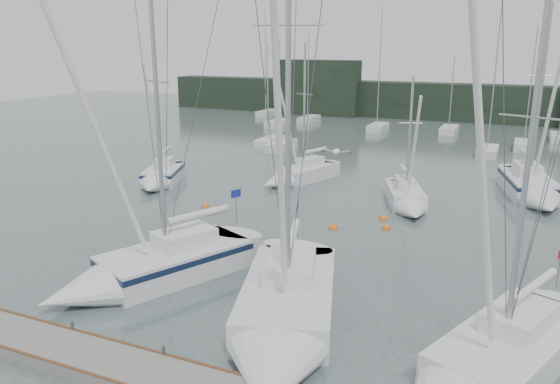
# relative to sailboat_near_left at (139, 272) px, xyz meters

# --- Properties ---
(ground) EXTENTS (160.00, 160.00, 0.00)m
(ground) POSITION_rel_sailboat_near_left_xyz_m (6.66, -0.63, -0.65)
(ground) COLOR #475652
(ground) RESTS_ON ground
(far_treeline) EXTENTS (90.00, 4.00, 5.00)m
(far_treeline) POSITION_rel_sailboat_near_left_xyz_m (6.66, 61.37, 1.85)
(far_treeline) COLOR black
(far_treeline) RESTS_ON ground
(far_building_left) EXTENTS (12.00, 3.00, 8.00)m
(far_building_left) POSITION_rel_sailboat_near_left_xyz_m (-13.34, 59.37, 3.35)
(far_building_left) COLOR black
(far_building_left) RESTS_ON ground
(mast_forest) EXTENTS (56.71, 27.71, 14.89)m
(mast_forest) POSITION_rel_sailboat_near_left_xyz_m (12.81, 44.35, -0.16)
(mast_forest) COLOR silver
(mast_forest) RESTS_ON ground
(sailboat_near_left) EXTENTS (6.88, 10.04, 15.04)m
(sailboat_near_left) POSITION_rel_sailboat_near_left_xyz_m (0.00, 0.00, 0.00)
(sailboat_near_left) COLOR silver
(sailboat_near_left) RESTS_ON ground
(sailboat_near_center) EXTENTS (6.56, 11.40, 18.78)m
(sailboat_near_center) POSITION_rel_sailboat_near_left_xyz_m (7.68, -1.72, -0.02)
(sailboat_near_center) COLOR silver
(sailboat_near_center) RESTS_ON ground
(sailboat_near_right) EXTENTS (6.40, 10.26, 14.17)m
(sailboat_near_right) POSITION_rel_sailboat_near_left_xyz_m (14.48, -1.79, -0.10)
(sailboat_near_right) COLOR silver
(sailboat_near_right) RESTS_ON ground
(sailboat_mid_a) EXTENTS (4.58, 7.05, 11.08)m
(sailboat_mid_a) POSITION_rel_sailboat_near_left_xyz_m (-9.83, 14.97, -0.08)
(sailboat_mid_a) COLOR silver
(sailboat_mid_a) RESTS_ON ground
(sailboat_mid_b) EXTENTS (4.54, 7.74, 11.17)m
(sailboat_mid_b) POSITION_rel_sailboat_near_left_xyz_m (-0.81, 19.93, -0.13)
(sailboat_mid_b) COLOR silver
(sailboat_mid_b) RESTS_ON ground
(sailboat_mid_c) EXTENTS (4.36, 7.05, 9.10)m
(sailboat_mid_c) POSITION_rel_sailboat_near_left_xyz_m (8.56, 16.52, -0.15)
(sailboat_mid_c) COLOR silver
(sailboat_mid_c) RESTS_ON ground
(sailboat_mid_d) EXTENTS (5.00, 9.48, 13.95)m
(sailboat_mid_d) POSITION_rel_sailboat_near_left_xyz_m (15.99, 22.13, 0.02)
(sailboat_mid_d) COLOR silver
(sailboat_mid_d) RESTS_ON ground
(buoy_a) EXTENTS (0.56, 0.56, 0.56)m
(buoy_a) POSITION_rel_sailboat_near_left_xyz_m (5.37, 10.87, -0.65)
(buoy_a) COLOR orange
(buoy_a) RESTS_ON ground
(buoy_b) EXTENTS (0.53, 0.53, 0.53)m
(buoy_b) POSITION_rel_sailboat_near_left_xyz_m (8.22, 12.10, -0.65)
(buoy_b) COLOR orange
(buoy_b) RESTS_ON ground
(buoy_c) EXTENTS (0.49, 0.49, 0.49)m
(buoy_c) POSITION_rel_sailboat_near_left_xyz_m (-3.70, 11.56, -0.65)
(buoy_c) COLOR orange
(buoy_c) RESTS_ON ground
(seagull) EXTENTS (1.04, 0.46, 0.21)m
(seagull) POSITION_rel_sailboat_near_left_xyz_m (8.60, 1.15, 5.92)
(seagull) COLOR white
(seagull) RESTS_ON ground
(buoy_d) EXTENTS (0.57, 0.57, 0.57)m
(buoy_d) POSITION_rel_sailboat_near_left_xyz_m (7.61, 13.76, -0.65)
(buoy_d) COLOR orange
(buoy_d) RESTS_ON ground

